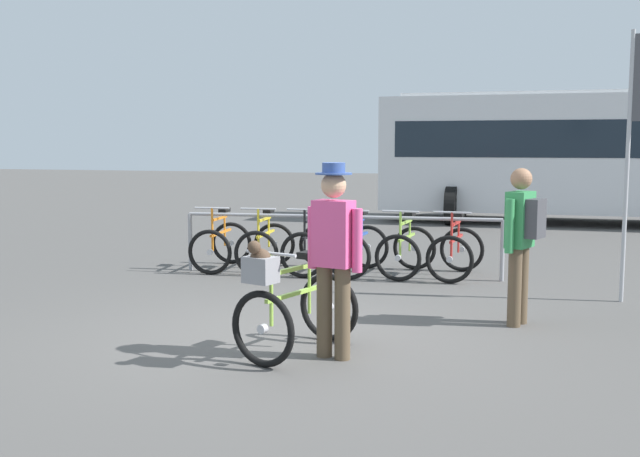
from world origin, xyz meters
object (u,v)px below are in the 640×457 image
Objects in this scene: racked_bike_red at (456,252)px; pedestrian_with_backpack at (521,236)px; racked_bike_black at (311,247)px; racked_bike_orange at (221,245)px; person_with_featured_bike at (334,252)px; racked_bike_lime at (407,250)px; bus_distant at (597,150)px; racked_bike_yellow at (266,246)px; featured_bicycle at (290,303)px; racked_bike_blue at (358,249)px.

pedestrian_with_backpack is (0.97, -2.63, 0.57)m from racked_bike_red.
racked_bike_orange is at bearing -174.48° from racked_bike_black.
person_with_featured_bike is at bearing -131.63° from pedestrian_with_backpack.
racked_bike_lime is 0.11× the size of bus_distant.
person_with_featured_bike reaches higher than pedestrian_with_backpack.
bus_distant reaches higher than person_with_featured_bike.
racked_bike_yellow is 0.67× the size of person_with_featured_bike.
pedestrian_with_backpack is 0.16× the size of bus_distant.
racked_bike_orange and racked_bike_black have the same top height.
pedestrian_with_backpack reaches higher than featured_bicycle.
bus_distant reaches higher than racked_bike_yellow.
racked_bike_blue is at bearing 5.52° from racked_bike_black.
racked_bike_black is (0.70, 0.07, -0.00)m from racked_bike_yellow.
racked_bike_yellow is at bearing -174.48° from racked_bike_lime.
person_with_featured_bike is (2.93, -4.01, 0.58)m from racked_bike_orange.
racked_bike_black is 3.95m from pedestrian_with_backpack.
pedestrian_with_backpack is at bearing -56.95° from racked_bike_lime.
featured_bicycle is at bearing -102.04° from racked_bike_red.
racked_bike_yellow and racked_bike_lime have the same top height.
racked_bike_yellow is 0.71× the size of pedestrian_with_backpack.
pedestrian_with_backpack is (1.67, -2.56, 0.57)m from racked_bike_lime.
pedestrian_with_backpack is (3.76, -2.36, 0.57)m from racked_bike_yellow.
bus_distant is at bearing 62.30° from racked_bike_black.
pedestrian_with_backpack is (1.91, 1.78, 0.45)m from featured_bicycle.
person_with_featured_bike is at bearing -61.29° from racked_bike_yellow.
person_with_featured_bike reaches higher than racked_bike_yellow.
racked_bike_blue is 1.40m from racked_bike_red.
bus_distant is (3.00, 8.23, 1.37)m from racked_bike_lime.
racked_bike_yellow is 9.95m from bus_distant.
bus_distant is at bearing 74.25° from racked_bike_red.
racked_bike_lime is 0.67× the size of person_with_featured_bike.
racked_bike_yellow and racked_bike_red have the same top height.
racked_bike_red is (3.48, 0.34, 0.00)m from racked_bike_orange.
racked_bike_lime is at bearing -174.48° from racked_bike_red.
racked_bike_blue is 0.97× the size of racked_bike_lime.
racked_bike_lime is at bearing 5.52° from racked_bike_yellow.
racked_bike_black is 1.02× the size of racked_bike_blue.
racked_bike_black is 4.36m from featured_bicycle.
person_with_featured_bike is 1.05× the size of pedestrian_with_backpack.
racked_bike_lime is 8.87m from bus_distant.
bus_distant reaches higher than racked_bike_orange.
racked_bike_black is 9.55m from bus_distant.
bus_distant reaches higher than racked_bike_black.
racked_bike_black is at bearing 105.27° from featured_bicycle.
featured_bicycle is (0.45, -4.28, 0.12)m from racked_bike_blue.
racked_bike_red is at bearing 5.52° from racked_bike_yellow.
racked_bike_orange is 5.04m from pedestrian_with_backpack.
racked_bike_red is 8.60m from bus_distant.
bus_distant is at bearing 58.89° from racked_bike_yellow.
pedestrian_with_backpack is at bearing 43.03° from featured_bicycle.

